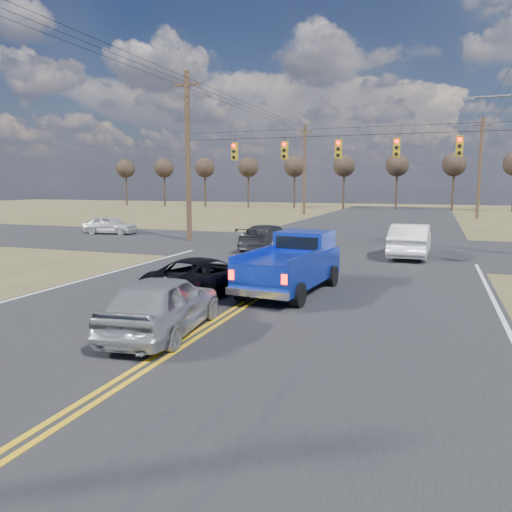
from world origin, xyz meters
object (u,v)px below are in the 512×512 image
(silver_suv, at_px, (162,304))
(dgrey_car_queue, at_px, (268,238))
(black_suv, at_px, (204,276))
(pickup_truck, at_px, (292,264))
(cross_car_west, at_px, (110,225))
(white_car_queue, at_px, (410,241))

(silver_suv, bearing_deg, dgrey_car_queue, -87.49)
(black_suv, bearing_deg, pickup_truck, -143.55)
(pickup_truck, distance_m, dgrey_car_queue, 10.19)
(black_suv, bearing_deg, dgrey_car_queue, -73.07)
(pickup_truck, height_order, black_suv, pickup_truck)
(cross_car_west, bearing_deg, black_suv, -140.53)
(pickup_truck, height_order, cross_car_west, pickup_truck)
(white_car_queue, height_order, dgrey_car_queue, white_car_queue)
(pickup_truck, relative_size, silver_suv, 1.24)
(cross_car_west, bearing_deg, silver_suv, -145.58)
(silver_suv, height_order, black_suv, silver_suv)
(silver_suv, bearing_deg, white_car_queue, -114.54)
(silver_suv, height_order, white_car_queue, white_car_queue)
(black_suv, relative_size, cross_car_west, 1.16)
(black_suv, distance_m, white_car_queue, 12.09)
(cross_car_west, bearing_deg, white_car_queue, -106.64)
(pickup_truck, distance_m, white_car_queue, 9.91)
(white_car_queue, distance_m, dgrey_car_queue, 7.13)
(silver_suv, relative_size, cross_car_west, 1.12)
(black_suv, bearing_deg, cross_car_west, -37.12)
(black_suv, xyz_separation_m, cross_car_west, (-14.44, 15.09, 0.03))
(pickup_truck, bearing_deg, dgrey_car_queue, 118.44)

